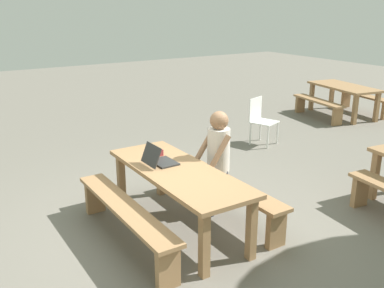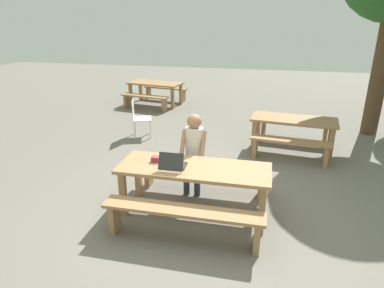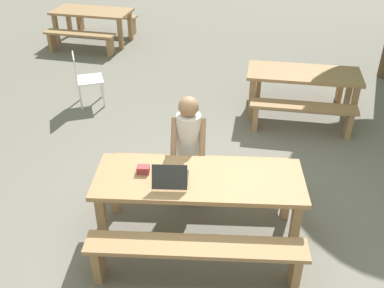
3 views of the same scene
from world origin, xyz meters
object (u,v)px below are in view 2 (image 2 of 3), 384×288
Objects in this scene: picnic_table_rear at (155,86)px; person_seated at (194,147)px; small_pouch at (156,159)px; laptop at (173,164)px; picnic_table_front at (194,173)px; picnic_table_mid at (294,124)px; plastic_chair at (139,117)px.

person_seated is at bearing -55.50° from picnic_table_rear.
small_pouch is at bearing -126.37° from person_seated.
laptop is at bearing -100.49° from person_seated.
picnic_table_front is 3.30m from picnic_table_mid.
person_seated reaches higher than picnic_table_rear.
laptop is 6.79m from picnic_table_rear.
small_pouch is 0.14× the size of plastic_chair.
picnic_table_front is 6.11× the size of laptop.
picnic_table_rear is (-4.24, 3.35, 0.00)m from picnic_table_mid.
person_seated is (0.44, 0.60, -0.00)m from small_pouch.
picnic_table_mid is at bearing -122.30° from laptop.
plastic_chair is 3.23m from picnic_table_rear.
plastic_chair is 3.62m from picnic_table_mid.
person_seated is (0.14, 0.75, -0.03)m from laptop.
small_pouch is 0.75m from person_seated.
laptop reaches higher than small_pouch.
picnic_table_rear is at bearing -70.08° from laptop.
picnic_table_mid is at bearing 52.89° from person_seated.
person_seated is 2.83m from picnic_table_mid.
plastic_chair is at bearing 115.75° from small_pouch.
small_pouch is (-0.30, 0.15, -0.02)m from laptop.
picnic_table_front is 3.72m from plastic_chair.
laptop is 0.76m from person_seated.
plastic_chair is at bearing 123.64° from picnic_table_front.
small_pouch reaches higher than picnic_table_mid.
picnic_table_mid is at bearing 53.04° from small_pouch.
person_seated reaches higher than plastic_chair.
small_pouch is at bearing -61.21° from picnic_table_rear.
picnic_table_rear is at bearing 113.24° from picnic_table_front.
picnic_table_mid is 5.40m from picnic_table_rear.
picnic_table_front is 0.35m from laptop.
picnic_table_front is at bearing -165.53° from plastic_chair.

